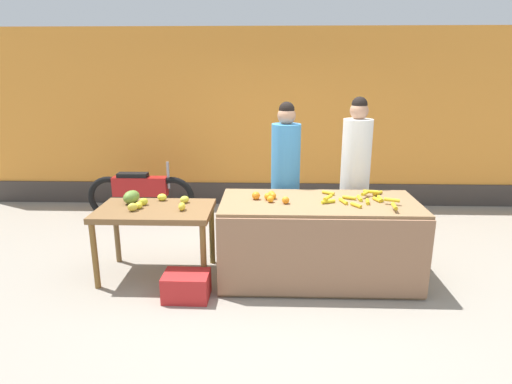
{
  "coord_description": "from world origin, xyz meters",
  "views": [
    {
      "loc": [
        -0.11,
        -4.23,
        2.13
      ],
      "look_at": [
        -0.25,
        0.15,
        0.9
      ],
      "focal_mm": 30.09,
      "sensor_mm": 36.0,
      "label": 1
    }
  ],
  "objects_px": {
    "parked_motorcycle": "(141,193)",
    "produce_sack": "(241,229)",
    "vendor_woman_white_shirt": "(355,176)",
    "vendor_woman_blue_shirt": "(285,179)",
    "produce_crate": "(186,286)"
  },
  "relations": [
    {
      "from": "produce_crate",
      "to": "vendor_woman_blue_shirt",
      "type": "bearing_deg",
      "value": 50.71
    },
    {
      "from": "vendor_woman_blue_shirt",
      "to": "vendor_woman_white_shirt",
      "type": "relative_size",
      "value": 0.97
    },
    {
      "from": "vendor_woman_blue_shirt",
      "to": "produce_crate",
      "type": "bearing_deg",
      "value": -129.29
    },
    {
      "from": "produce_crate",
      "to": "produce_sack",
      "type": "xyz_separation_m",
      "value": [
        0.45,
        1.32,
        0.09
      ]
    },
    {
      "from": "vendor_woman_white_shirt",
      "to": "produce_crate",
      "type": "height_order",
      "value": "vendor_woman_white_shirt"
    },
    {
      "from": "parked_motorcycle",
      "to": "produce_sack",
      "type": "height_order",
      "value": "parked_motorcycle"
    },
    {
      "from": "vendor_woman_blue_shirt",
      "to": "parked_motorcycle",
      "type": "xyz_separation_m",
      "value": [
        -2.1,
        1.12,
        -0.51
      ]
    },
    {
      "from": "produce_crate",
      "to": "parked_motorcycle",
      "type": "bearing_deg",
      "value": 115.61
    },
    {
      "from": "vendor_woman_white_shirt",
      "to": "parked_motorcycle",
      "type": "bearing_deg",
      "value": 159.37
    },
    {
      "from": "parked_motorcycle",
      "to": "produce_crate",
      "type": "bearing_deg",
      "value": -64.39
    },
    {
      "from": "vendor_woman_white_shirt",
      "to": "produce_crate",
      "type": "xyz_separation_m",
      "value": [
        -1.81,
        -1.22,
        -0.81
      ]
    },
    {
      "from": "vendor_woman_blue_shirt",
      "to": "produce_crate",
      "type": "xyz_separation_m",
      "value": [
        -0.99,
        -1.21,
        -0.78
      ]
    },
    {
      "from": "vendor_woman_white_shirt",
      "to": "produce_crate",
      "type": "bearing_deg",
      "value": -145.9
    },
    {
      "from": "vendor_woman_white_shirt",
      "to": "produce_sack",
      "type": "xyz_separation_m",
      "value": [
        -1.36,
        0.1,
        -0.72
      ]
    },
    {
      "from": "vendor_woman_white_shirt",
      "to": "parked_motorcycle",
      "type": "relative_size",
      "value": 1.17
    }
  ]
}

